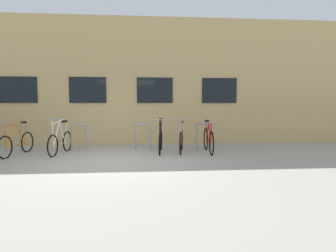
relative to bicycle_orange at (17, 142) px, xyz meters
The scene contains 8 objects.
ground_plane 3.18m from the bicycle_orange, 24.26° to the right, with size 42.00×42.00×0.00m, color #9E998E.
storefront_building 5.64m from the bicycle_orange, 57.06° to the left, with size 28.00×5.13×4.62m.
bike_rack 2.71m from the bicycle_orange, 12.88° to the left, with size 6.52×0.05×0.85m.
bicycle_orange is the anchor object (origin of this frame).
bicycle_black 4.19m from the bicycle_orange, ahead, with size 0.44×1.67×1.06m.
bicycle_red 5.66m from the bicycle_orange, ahead, with size 0.44×1.76×0.99m.
bicycle_pink 4.83m from the bicycle_orange, ahead, with size 0.46×1.66×1.05m.
bicycle_white 1.20m from the bicycle_orange, ahead, with size 0.44×1.64×1.08m.
Camera 1 is at (0.84, -7.11, 1.47)m, focal length 29.98 mm.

